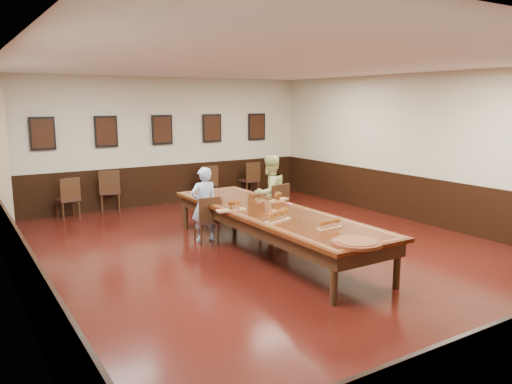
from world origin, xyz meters
TOP-DOWN VIEW (x-y plane):
  - floor at (0.00, 0.00)m, footprint 8.00×10.00m
  - ceiling at (0.00, 0.00)m, footprint 8.00×10.00m
  - wall_back at (0.00, 5.01)m, footprint 8.00×0.02m
  - wall_left at (-4.01, 0.00)m, footprint 0.02×10.00m
  - wall_right at (4.01, 0.00)m, footprint 0.02×10.00m
  - chair_man at (-0.66, 1.21)m, footprint 0.45×0.48m
  - chair_woman at (0.86, 1.22)m, footprint 0.53×0.57m
  - spare_chair_a at (-2.44, 4.58)m, footprint 0.51×0.54m
  - spare_chair_b at (-1.42, 4.82)m, footprint 0.59×0.62m
  - spare_chair_c at (1.11, 4.70)m, footprint 0.50×0.54m
  - spare_chair_d at (2.40, 4.70)m, footprint 0.46×0.50m
  - person_man at (-0.65, 1.30)m, footprint 0.54×0.38m
  - person_woman at (0.85, 1.32)m, footprint 0.84×0.70m
  - pink_phone at (0.60, 0.29)m, footprint 0.08×0.14m
  - wainscoting at (0.00, 0.00)m, footprint 8.00×10.00m
  - conference_table at (0.00, 0.00)m, footprint 1.40×5.00m
  - posters at (0.00, 4.94)m, footprint 6.14×0.04m
  - flight_a at (-0.58, 0.34)m, footprint 0.53×0.23m
  - flight_b at (0.58, 0.64)m, footprint 0.48×0.29m
  - flight_c at (-0.35, -0.71)m, footprint 0.53×0.31m
  - flight_d at (0.04, -1.49)m, footprint 0.41×0.14m
  - red_plate_grp at (-0.00, -0.13)m, footprint 0.19×0.19m
  - carved_platter at (-0.18, -2.30)m, footprint 0.82×0.82m

SIDE VIEW (x-z plane):
  - floor at x=0.00m, z-range -0.02..0.00m
  - chair_man at x=-0.66m, z-range 0.00..0.88m
  - spare_chair_a at x=-2.44m, z-range 0.00..0.94m
  - spare_chair_c at x=1.11m, z-range 0.00..0.96m
  - spare_chair_d at x=2.40m, z-range 0.00..0.96m
  - chair_woman at x=0.86m, z-range 0.00..0.98m
  - wainscoting at x=0.00m, z-range 0.00..1.00m
  - spare_chair_b at x=-1.42m, z-range 0.00..1.01m
  - conference_table at x=0.00m, z-range 0.23..0.99m
  - person_man at x=-0.65m, z-range 0.00..1.41m
  - pink_phone at x=0.60m, z-range 0.75..0.76m
  - red_plate_grp at x=0.00m, z-range 0.75..0.77m
  - person_woman at x=0.85m, z-range 0.00..1.54m
  - carved_platter at x=-0.18m, z-range 0.75..0.80m
  - flight_d at x=0.04m, z-range 0.74..0.90m
  - flight_b at x=0.58m, z-range 0.74..0.92m
  - flight_c at x=-0.35m, z-range 0.74..0.93m
  - flight_a at x=-0.58m, z-range 0.74..0.93m
  - wall_back at x=0.00m, z-range 0.00..3.20m
  - wall_left at x=-4.01m, z-range 0.00..3.20m
  - wall_right at x=4.01m, z-range 0.00..3.20m
  - posters at x=0.00m, z-range 1.53..2.27m
  - ceiling at x=0.00m, z-range 3.20..3.22m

